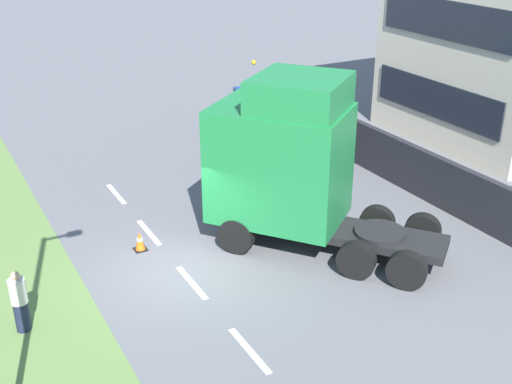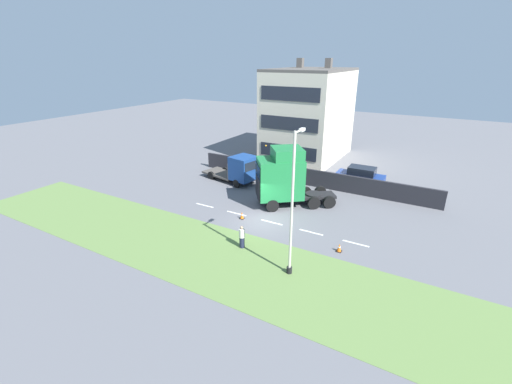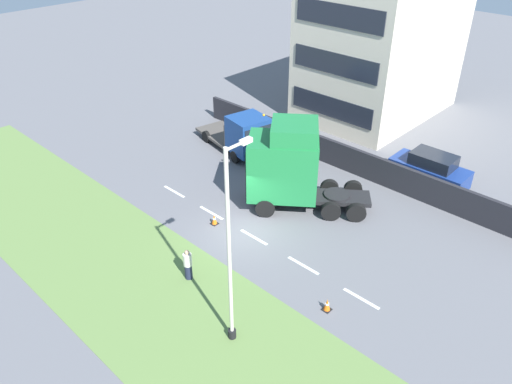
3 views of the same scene
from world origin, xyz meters
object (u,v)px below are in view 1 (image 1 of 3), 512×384
object	(u,v)px
pedestrian	(20,302)
traffic_cone_lead	(140,241)
lorry_cab	(288,162)
flatbed_truck	(266,123)

from	to	relation	value
pedestrian	traffic_cone_lead	bearing A→B (deg)	32.07
traffic_cone_lead	pedestrian	bearing A→B (deg)	-147.93
pedestrian	traffic_cone_lead	world-z (taller)	pedestrian
lorry_cab	traffic_cone_lead	size ratio (longest dim) A/B	11.36
lorry_cab	traffic_cone_lead	world-z (taller)	lorry_cab
traffic_cone_lead	lorry_cab	bearing A→B (deg)	-21.59
pedestrian	traffic_cone_lead	size ratio (longest dim) A/B	2.73
flatbed_truck	traffic_cone_lead	size ratio (longest dim) A/B	11.13
lorry_cab	pedestrian	distance (m)	7.85
lorry_cab	traffic_cone_lead	distance (m)	4.79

